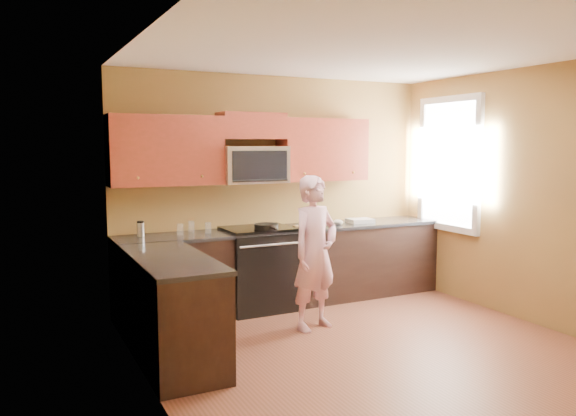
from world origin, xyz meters
TOP-DOWN VIEW (x-y plane):
  - floor at (0.00, 0.00)m, footprint 4.00×4.00m
  - ceiling at (0.00, 0.00)m, footprint 4.00×4.00m
  - wall_back at (0.00, 2.00)m, footprint 4.00×0.00m
  - wall_front at (0.00, -2.00)m, footprint 4.00×0.00m
  - wall_left at (-2.00, 0.00)m, footprint 0.00×4.00m
  - wall_right at (2.00, 0.00)m, footprint 0.00×4.00m
  - cabinet_back_run at (0.00, 1.70)m, footprint 4.00×0.60m
  - cabinet_left_run at (-1.70, 0.60)m, footprint 0.60×1.60m
  - countertop_back at (0.00, 1.69)m, footprint 4.00×0.62m
  - countertop_left at (-1.69, 0.60)m, footprint 0.62×1.60m
  - stove at (-0.40, 1.68)m, footprint 0.76×0.65m
  - microwave at (-0.40, 1.80)m, footprint 0.76×0.40m
  - upper_cab_left at (-1.39, 1.83)m, footprint 1.22×0.33m
  - upper_cab_right at (0.54, 1.83)m, footprint 1.12×0.33m
  - upper_cab_over_mw at (-0.40, 1.83)m, footprint 0.76×0.33m
  - window at (1.98, 1.20)m, footprint 0.06×1.06m
  - woman at (-0.15, 0.78)m, footprint 0.66×0.52m
  - frying_pan at (-0.37, 1.51)m, footprint 0.30×0.49m
  - butter_tub at (0.24, 1.56)m, footprint 0.14×0.14m
  - toast_slice at (0.13, 1.69)m, footprint 0.13×0.13m
  - napkin_a at (0.27, 1.45)m, footprint 0.14×0.15m
  - napkin_b at (0.64, 1.62)m, footprint 0.14×0.15m
  - dish_towel at (0.99, 1.67)m, footprint 0.32×0.26m
  - travel_mug at (-1.69, 1.82)m, footprint 0.10×0.10m
  - glass_a at (-1.11, 1.89)m, footprint 0.08×0.08m
  - glass_b at (-1.29, 1.72)m, footprint 0.07×0.07m
  - glass_c at (-0.98, 1.71)m, footprint 0.08×0.08m

SIDE VIEW (x-z plane):
  - floor at x=0.00m, z-range 0.00..0.00m
  - cabinet_back_run at x=0.00m, z-range 0.00..0.88m
  - cabinet_left_run at x=-1.70m, z-range 0.00..0.88m
  - stove at x=-0.40m, z-range 0.00..0.95m
  - woman at x=-0.15m, z-range 0.00..1.58m
  - countertop_back at x=0.00m, z-range 0.88..0.92m
  - countertop_left at x=-1.69m, z-range 0.88..0.92m
  - butter_tub at x=0.24m, z-range 0.88..0.96m
  - travel_mug at x=-1.69m, z-range 0.84..1.00m
  - toast_slice at x=0.13m, z-range 0.92..0.93m
  - dish_towel at x=0.99m, z-range 0.92..0.97m
  - frying_pan at x=-0.37m, z-range 0.92..0.98m
  - napkin_a at x=0.27m, z-range 0.92..0.98m
  - napkin_b at x=0.64m, z-range 0.92..0.99m
  - glass_a at x=-1.11m, z-range 0.92..1.04m
  - glass_b at x=-1.29m, z-range 0.92..1.04m
  - glass_c at x=-0.98m, z-range 0.92..1.04m
  - wall_back at x=0.00m, z-range -0.65..3.35m
  - wall_front at x=0.00m, z-range -0.65..3.35m
  - wall_left at x=-2.00m, z-range -0.65..3.35m
  - wall_right at x=2.00m, z-range -0.65..3.35m
  - microwave at x=-0.40m, z-range 1.24..1.66m
  - upper_cab_left at x=-1.39m, z-range 1.07..1.82m
  - upper_cab_right at x=0.54m, z-range 1.07..1.82m
  - window at x=1.98m, z-range 0.82..2.48m
  - upper_cab_over_mw at x=-0.40m, z-range 1.95..2.25m
  - ceiling at x=0.00m, z-range 2.70..2.70m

